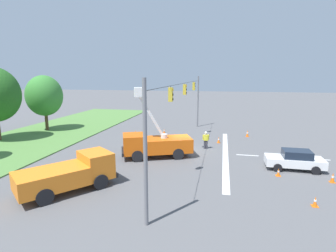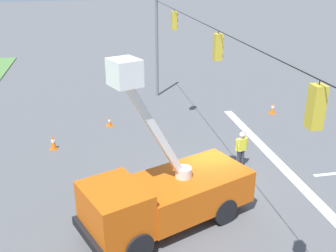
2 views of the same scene
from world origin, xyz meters
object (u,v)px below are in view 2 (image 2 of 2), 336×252
at_px(utility_truck_bucket_lift, 164,194).
at_px(traffic_cone_foreground_right, 273,108).
at_px(road_worker, 241,147).
at_px(traffic_cone_near_bucket, 109,122).
at_px(traffic_cone_mid_left, 53,142).
at_px(traffic_cone_mid_right, 245,136).

height_order(utility_truck_bucket_lift, traffic_cone_foreground_right, utility_truck_bucket_lift).
xyz_separation_m(road_worker, traffic_cone_near_bucket, (6.27, 5.70, -0.72)).
bearing_deg(traffic_cone_mid_left, utility_truck_bucket_lift, -149.30).
relative_size(utility_truck_bucket_lift, traffic_cone_near_bucket, 11.38).
distance_m(traffic_cone_mid_left, traffic_cone_mid_right, 10.02).
distance_m(traffic_cone_foreground_right, traffic_cone_mid_left, 13.57).
distance_m(road_worker, traffic_cone_mid_left, 9.47).
distance_m(utility_truck_bucket_lift, traffic_cone_near_bucket, 10.12).
bearing_deg(traffic_cone_mid_right, utility_truck_bucket_lift, 138.56).
bearing_deg(traffic_cone_foreground_right, traffic_cone_mid_left, 101.37).
bearing_deg(traffic_cone_mid_left, traffic_cone_foreground_right, -78.63).
distance_m(utility_truck_bucket_lift, traffic_cone_foreground_right, 13.48).
distance_m(utility_truck_bucket_lift, road_worker, 5.70).
distance_m(road_worker, traffic_cone_near_bucket, 8.50).
height_order(utility_truck_bucket_lift, traffic_cone_mid_right, utility_truck_bucket_lift).
relative_size(utility_truck_bucket_lift, traffic_cone_foreground_right, 8.43).
relative_size(road_worker, traffic_cone_foreground_right, 2.23).
relative_size(utility_truck_bucket_lift, road_worker, 3.79).
bearing_deg(traffic_cone_near_bucket, traffic_cone_mid_left, 130.75).
distance_m(road_worker, traffic_cone_foreground_right, 7.87).
bearing_deg(traffic_cone_mid_left, road_worker, -112.91).
bearing_deg(traffic_cone_near_bucket, traffic_cone_foreground_right, -89.52).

